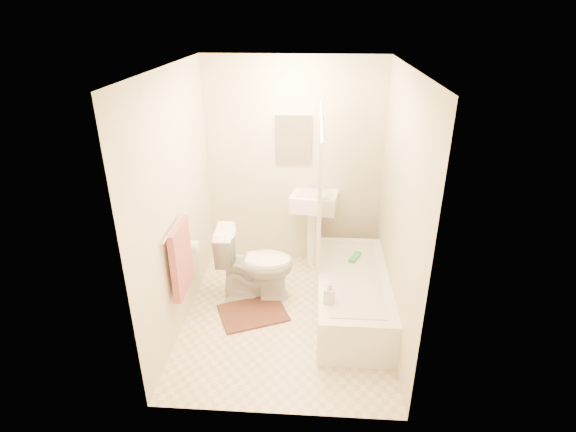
# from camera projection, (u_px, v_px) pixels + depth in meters

# --- Properties ---
(floor) EXTENTS (2.40, 2.40, 0.00)m
(floor) POSITION_uv_depth(u_px,v_px,m) (286.00, 316.00, 4.53)
(floor) COLOR beige
(floor) RESTS_ON ground
(ceiling) EXTENTS (2.40, 2.40, 0.00)m
(ceiling) POSITION_uv_depth(u_px,v_px,m) (286.00, 68.00, 3.52)
(ceiling) COLOR white
(ceiling) RESTS_ON ground
(wall_back) EXTENTS (2.00, 0.02, 2.40)m
(wall_back) POSITION_uv_depth(u_px,v_px,m) (294.00, 165.00, 5.11)
(wall_back) COLOR beige
(wall_back) RESTS_ON ground
(wall_left) EXTENTS (0.02, 2.40, 2.40)m
(wall_left) POSITION_uv_depth(u_px,v_px,m) (177.00, 205.00, 4.08)
(wall_left) COLOR beige
(wall_left) RESTS_ON ground
(wall_right) EXTENTS (0.02, 2.40, 2.40)m
(wall_right) POSITION_uv_depth(u_px,v_px,m) (399.00, 211.00, 3.96)
(wall_right) COLOR beige
(wall_right) RESTS_ON ground
(mirror) EXTENTS (0.40, 0.03, 0.55)m
(mirror) POSITION_uv_depth(u_px,v_px,m) (294.00, 140.00, 4.96)
(mirror) COLOR white
(mirror) RESTS_ON wall_back
(curtain_rod) EXTENTS (0.03, 1.70, 0.03)m
(curtain_rod) POSITION_uv_depth(u_px,v_px,m) (322.00, 116.00, 3.76)
(curtain_rod) COLOR silver
(curtain_rod) RESTS_ON wall_back
(shower_curtain) EXTENTS (0.04, 0.80, 1.55)m
(shower_curtain) POSITION_uv_depth(u_px,v_px,m) (320.00, 186.00, 4.45)
(shower_curtain) COLOR silver
(shower_curtain) RESTS_ON curtain_rod
(towel_bar) EXTENTS (0.02, 0.60, 0.02)m
(towel_bar) POSITION_uv_depth(u_px,v_px,m) (174.00, 227.00, 3.90)
(towel_bar) COLOR silver
(towel_bar) RESTS_ON wall_left
(towel) EXTENTS (0.06, 0.45, 0.66)m
(towel) POSITION_uv_depth(u_px,v_px,m) (181.00, 259.00, 4.03)
(towel) COLOR #CC7266
(towel) RESTS_ON towel_bar
(toilet_paper) EXTENTS (0.11, 0.12, 0.12)m
(toilet_paper) POSITION_uv_depth(u_px,v_px,m) (193.00, 247.00, 4.40)
(toilet_paper) COLOR white
(toilet_paper) RESTS_ON wall_left
(toilet) EXTENTS (0.83, 0.49, 0.79)m
(toilet) POSITION_uv_depth(u_px,v_px,m) (255.00, 264.00, 4.69)
(toilet) COLOR white
(toilet) RESTS_ON floor
(sink) EXTENTS (0.57, 0.48, 1.00)m
(sink) POSITION_uv_depth(u_px,v_px,m) (314.00, 226.00, 5.26)
(sink) COLOR white
(sink) RESTS_ON floor
(bathtub) EXTENTS (0.69, 1.57, 0.44)m
(bathtub) POSITION_uv_depth(u_px,v_px,m) (352.00, 294.00, 4.49)
(bathtub) COLOR white
(bathtub) RESTS_ON floor
(bath_mat) EXTENTS (0.79, 0.70, 0.02)m
(bath_mat) POSITION_uv_depth(u_px,v_px,m) (253.00, 313.00, 4.56)
(bath_mat) COLOR #542D24
(bath_mat) RESTS_ON floor
(soap_bottle) EXTENTS (0.11, 0.11, 0.21)m
(soap_bottle) POSITION_uv_depth(u_px,v_px,m) (329.00, 292.00, 3.96)
(soap_bottle) COLOR white
(soap_bottle) RESTS_ON bathtub
(scrub_brush) EXTENTS (0.15, 0.22, 0.04)m
(scrub_brush) POSITION_uv_depth(u_px,v_px,m) (355.00, 257.00, 4.68)
(scrub_brush) COLOR green
(scrub_brush) RESTS_ON bathtub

